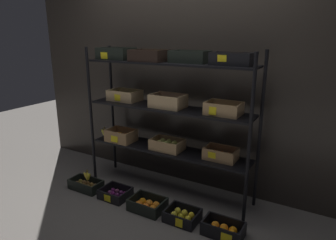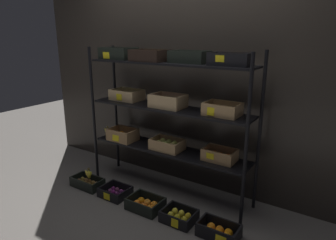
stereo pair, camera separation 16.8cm
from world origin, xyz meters
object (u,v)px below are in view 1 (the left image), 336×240
at_px(crate_ground_rightmost_orange, 223,230).
at_px(banana_bunch_loose, 87,176).
at_px(crate_ground_kiwi, 86,185).
at_px(crate_ground_plum, 115,194).
at_px(crate_ground_orange, 147,205).
at_px(display_rack, 166,103).
at_px(crate_ground_lemon, 182,216).

relative_size(crate_ground_rightmost_orange, banana_bunch_loose, 2.74).
distance_m(crate_ground_kiwi, crate_ground_plum, 0.41).
bearing_deg(crate_ground_rightmost_orange, crate_ground_kiwi, -179.90).
bearing_deg(crate_ground_orange, display_rack, 94.32).
bearing_deg(banana_bunch_loose, crate_ground_rightmost_orange, 0.24).
bearing_deg(crate_ground_orange, crate_ground_plum, 177.09).
bearing_deg(display_rack, crate_ground_rightmost_orange, -27.55).
xyz_separation_m(display_rack, crate_ground_orange, (0.03, -0.43, -0.95)).
height_order(crate_ground_plum, crate_ground_lemon, crate_ground_lemon).
xyz_separation_m(crate_ground_kiwi, crate_ground_rightmost_orange, (1.62, 0.00, 0.00)).
relative_size(crate_ground_orange, crate_ground_lemon, 1.12).
height_order(crate_ground_orange, banana_bunch_loose, banana_bunch_loose).
bearing_deg(crate_ground_rightmost_orange, crate_ground_plum, 179.05).
bearing_deg(banana_bunch_loose, crate_ground_orange, 0.38).
bearing_deg(crate_ground_rightmost_orange, banana_bunch_loose, -179.76).
xyz_separation_m(crate_ground_orange, crate_ground_lemon, (0.38, 0.01, -0.00)).
bearing_deg(crate_ground_plum, banana_bunch_loose, -175.81).
height_order(crate_ground_lemon, crate_ground_rightmost_orange, crate_ground_rightmost_orange).
xyz_separation_m(crate_ground_rightmost_orange, banana_bunch_loose, (-1.58, -0.01, 0.12)).
relative_size(crate_ground_kiwi, banana_bunch_loose, 2.91).
height_order(crate_ground_plum, crate_ground_rightmost_orange, crate_ground_rightmost_orange).
relative_size(crate_ground_kiwi, crate_ground_plum, 1.24).
distance_m(display_rack, crate_ground_rightmost_orange, 1.32).
height_order(crate_ground_kiwi, crate_ground_lemon, crate_ground_kiwi).
xyz_separation_m(crate_ground_kiwi, crate_ground_plum, (0.40, 0.02, -0.01)).
xyz_separation_m(crate_ground_kiwi, crate_ground_orange, (0.83, 0.00, 0.00)).
bearing_deg(crate_ground_lemon, banana_bunch_loose, -179.24).
bearing_deg(crate_ground_orange, banana_bunch_loose, -179.62).
xyz_separation_m(crate_ground_plum, banana_bunch_loose, (-0.37, -0.03, 0.13)).
bearing_deg(crate_ground_plum, display_rack, 46.03).
bearing_deg(banana_bunch_loose, crate_ground_plum, 4.19).
distance_m(crate_ground_lemon, banana_bunch_loose, 1.18).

